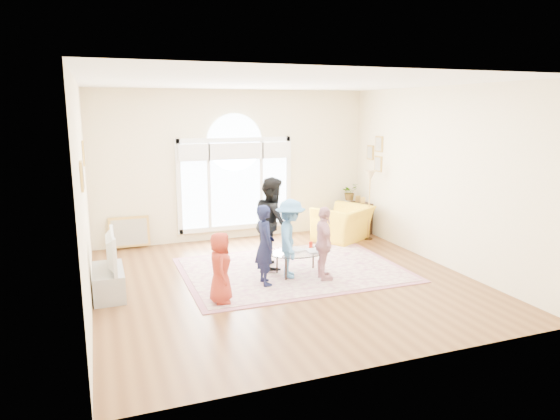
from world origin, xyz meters
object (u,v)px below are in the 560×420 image
object	(u,v)px
area_rug	(292,269)
tv_console	(109,282)
armchair	(343,223)
coffee_table	(300,252)
television	(107,251)

from	to	relation	value
area_rug	tv_console	xyz separation A→B (m)	(-3.08, -0.15, 0.20)
armchair	coffee_table	bearing A→B (deg)	14.84
coffee_table	armchair	size ratio (longest dim) A/B	0.97
area_rug	coffee_table	distance (m)	0.48
coffee_table	tv_console	bearing A→B (deg)	175.79
tv_console	area_rug	bearing A→B (deg)	2.82
tv_console	armchair	size ratio (longest dim) A/B	0.88
area_rug	television	distance (m)	3.15
television	coffee_table	distance (m)	3.11
area_rug	coffee_table	size ratio (longest dim) A/B	3.26
area_rug	coffee_table	xyz separation A→B (m)	(0.02, -0.29, 0.39)
tv_console	television	xyz separation A→B (m)	(0.01, -0.00, 0.50)
tv_console	television	bearing A→B (deg)	-0.00
tv_console	armchair	distance (m)	5.16
tv_console	television	world-z (taller)	television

